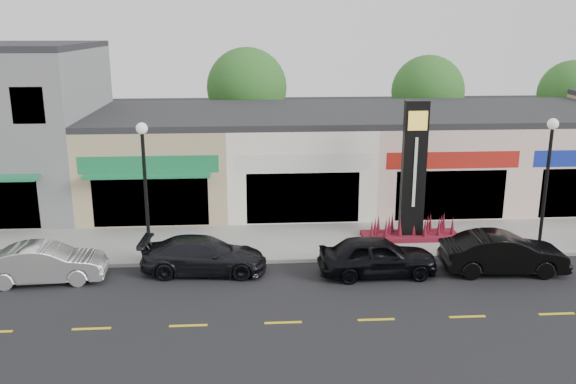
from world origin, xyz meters
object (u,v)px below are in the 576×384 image
(car_white_van, at_px, (45,263))
(car_dark_sedan, at_px, (204,255))
(car_black_conv, at_px, (503,253))
(lamp_west_near, at_px, (145,178))
(lamp_east_near, at_px, (547,171))
(pylon_sign, at_px, (412,191))
(car_black_sedan, at_px, (377,256))

(car_white_van, distance_m, car_dark_sedan, 5.78)
(car_white_van, relative_size, car_dark_sedan, 0.91)
(car_white_van, distance_m, car_black_conv, 17.15)
(lamp_west_near, distance_m, lamp_east_near, 16.00)
(car_black_conv, bearing_deg, pylon_sign, 38.78)
(car_dark_sedan, xyz_separation_m, car_black_sedan, (6.54, -0.70, 0.07))
(lamp_west_near, distance_m, car_dark_sedan, 3.76)
(car_white_van, relative_size, car_black_sedan, 0.97)
(pylon_sign, distance_m, car_dark_sedan, 9.36)
(lamp_west_near, bearing_deg, car_dark_sedan, -27.66)
(car_white_van, xyz_separation_m, car_black_conv, (17.15, -0.29, 0.06))
(lamp_east_near, bearing_deg, car_black_sedan, -165.50)
(car_black_sedan, bearing_deg, car_white_van, 87.80)
(pylon_sign, bearing_deg, car_white_van, -167.03)
(pylon_sign, xyz_separation_m, car_black_conv, (2.62, -3.64, -1.51))
(car_white_van, distance_m, car_black_sedan, 12.30)
(pylon_sign, bearing_deg, car_black_conv, -54.19)
(lamp_east_near, height_order, car_black_conv, lamp_east_near)
(car_white_van, height_order, car_black_sedan, car_black_sedan)
(car_dark_sedan, height_order, car_black_conv, car_black_conv)
(car_dark_sedan, xyz_separation_m, car_black_conv, (11.39, -0.77, 0.08))
(lamp_west_near, xyz_separation_m, car_dark_sedan, (2.24, -1.17, -2.79))
(pylon_sign, relative_size, car_white_van, 1.39)
(car_white_van, bearing_deg, lamp_west_near, -68.94)
(car_dark_sedan, distance_m, car_black_sedan, 6.58)
(lamp_west_near, distance_m, car_black_conv, 14.03)
(lamp_west_near, height_order, car_dark_sedan, lamp_west_near)
(lamp_east_near, relative_size, car_dark_sedan, 1.15)
(car_black_sedan, xyz_separation_m, car_black_conv, (4.85, -0.07, 0.01))
(lamp_west_near, height_order, car_black_conv, lamp_west_near)
(pylon_sign, bearing_deg, lamp_west_near, -171.23)
(car_dark_sedan, height_order, car_black_sedan, car_black_sedan)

